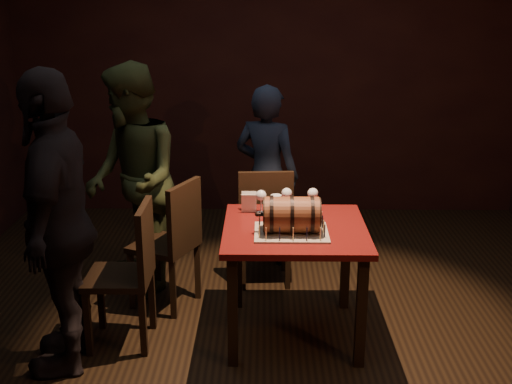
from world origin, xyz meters
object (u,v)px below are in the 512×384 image
wine_glass_left (261,196)px  person_back (267,175)px  chair_left_front (131,267)px  chair_back (265,221)px  person_left_front (59,224)px  pub_table (295,243)px  barrel_cake (292,215)px  wine_glass_mid (287,194)px  person_left_rear (132,181)px  wine_glass_right (313,194)px  chair_left_rear (173,238)px  pint_of_ale (276,206)px

wine_glass_left → person_back: size_ratio=0.11×
wine_glass_left → chair_left_front: chair_left_front is taller
person_back → chair_back: bearing=111.5°
person_left_front → pub_table: bearing=100.7°
pub_table → barrel_cake: barrel_cake is taller
wine_glass_mid → person_left_rear: size_ratio=0.09×
pub_table → wine_glass_right: size_ratio=5.59×
chair_back → person_left_rear: bearing=-175.8°
pub_table → wine_glass_mid: wine_glass_mid is taller
chair_left_rear → person_left_rear: person_left_rear is taller
wine_glass_right → chair_back: 0.64m
wine_glass_left → wine_glass_right: (0.35, 0.05, 0.00)m
chair_left_rear → person_left_front: (-0.54, -0.74, 0.37)m
pub_table → person_left_front: 1.44m
barrel_cake → chair_left_rear: 1.01m
wine_glass_mid → person_left_rear: person_left_rear is taller
barrel_cake → person_back: 1.35m
chair_back → chair_left_front: bearing=-134.2°
barrel_cake → chair_left_rear: barrel_cake is taller
pint_of_ale → wine_glass_mid: bearing=59.4°
chair_left_front → person_left_rear: (-0.13, 0.79, 0.33)m
pint_of_ale → person_left_front: 1.37m
person_left_rear → wine_glass_left: bearing=43.0°
barrel_cake → chair_left_front: (-1.00, -0.00, -0.35)m
wine_glass_left → person_back: person_back is taller
wine_glass_right → chair_back: (-0.32, 0.43, -0.35)m
chair_left_front → person_back: person_back is taller
wine_glass_right → person_left_rear: bearing=164.2°
barrel_cake → wine_glass_mid: size_ratio=2.47×
person_back → chair_left_rear: bearing=74.9°
wine_glass_mid → chair_back: size_ratio=0.17×
pint_of_ale → chair_back: size_ratio=0.16×
wine_glass_left → pint_of_ale: size_ratio=1.07×
person_back → person_left_front: person_left_front is taller
pint_of_ale → person_back: 1.04m
wine_glass_right → pub_table: bearing=-112.7°
chair_left_rear → chair_back: bearing=29.2°
wine_glass_left → chair_left_rear: bearing=168.5°
person_back → person_left_rear: bearing=52.2°
person_back → chair_left_front: bearing=80.6°
wine_glass_left → person_left_front: size_ratio=0.09×
pint_of_ale → person_left_rear: size_ratio=0.09×
wine_glass_mid → pint_of_ale: 0.15m
wine_glass_mid → pint_of_ale: bearing=-120.6°
pint_of_ale → chair_left_rear: (-0.71, 0.20, -0.30)m
wine_glass_left → chair_back: chair_back is taller
chair_back → person_back: (0.01, 0.48, 0.22)m
wine_glass_left → chair_back: (0.03, 0.48, -0.35)m
wine_glass_left → person_left_front: 1.31m
chair_back → chair_left_rear: (-0.64, -0.36, 0.00)m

